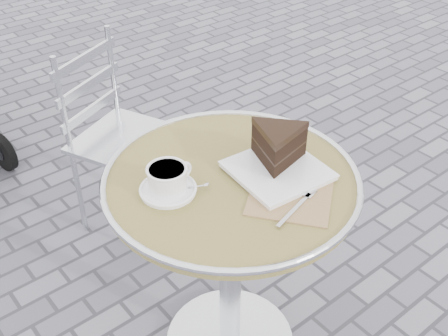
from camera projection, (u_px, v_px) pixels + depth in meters
cafe_table at (231, 222)px, 1.64m from camera, size 0.72×0.72×0.74m
cappuccino_set at (168, 181)px, 1.47m from camera, size 0.17×0.15×0.08m
cake_plate_set at (278, 151)px, 1.54m from camera, size 0.33×0.39×0.13m
bistro_chair at (107, 117)px, 2.24m from camera, size 0.48×0.48×0.82m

